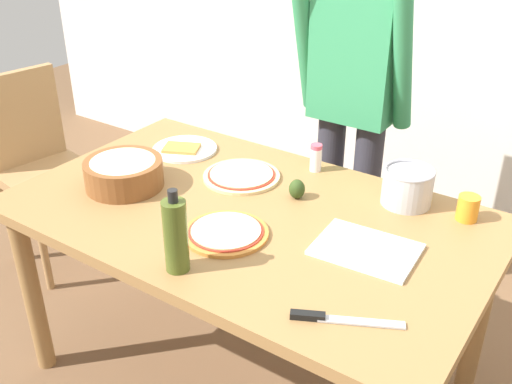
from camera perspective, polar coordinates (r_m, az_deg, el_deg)
ground at (r=2.48m, az=-0.68°, el=-17.14°), size 8.00×8.00×0.00m
dining_table at (r=2.06m, az=-0.79°, el=-4.00°), size 1.60×0.96×0.76m
person_cook at (r=2.53m, az=9.25°, el=8.87°), size 0.49×0.25×1.62m
chair_wooden_left at (r=3.06m, az=-19.86°, el=2.91°), size 0.46×0.46×0.95m
pizza_raw_on_board at (r=2.22m, az=-1.39°, el=1.57°), size 0.29×0.29×0.02m
pizza_cooked_on_tray at (r=1.88m, az=-2.86°, el=-3.85°), size 0.27×0.27×0.02m
plate_with_slice at (r=2.46m, az=-6.83°, el=4.09°), size 0.26×0.26×0.02m
popcorn_bowl at (r=2.19m, az=-12.46°, el=1.99°), size 0.28×0.28×0.11m
olive_oil_bottle at (r=1.69m, az=-7.63°, el=-4.09°), size 0.07×0.07×0.26m
steel_pot at (r=2.09m, az=14.19°, el=0.55°), size 0.17×0.17×0.13m
cup_orange at (r=2.06m, az=19.48°, el=-1.44°), size 0.07×0.07×0.08m
salt_shaker at (r=2.27m, az=5.71°, el=3.27°), size 0.04×0.04×0.11m
cutting_board_white at (r=1.84m, az=10.39°, el=-5.37°), size 0.31×0.24×0.01m
chef_knife at (r=1.57m, az=7.28°, el=-11.83°), size 0.27×0.15×0.02m
avocado at (r=2.08m, az=3.91°, el=0.29°), size 0.06×0.06×0.07m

